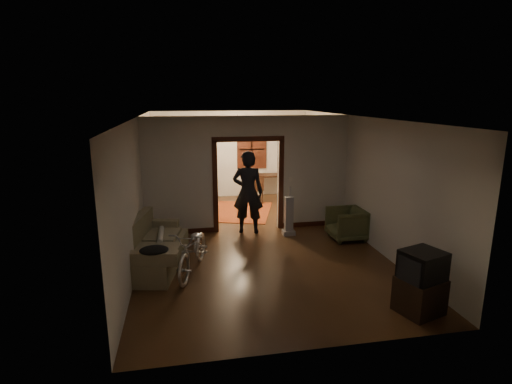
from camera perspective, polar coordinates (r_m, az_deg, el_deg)
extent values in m
cube|color=#321D10|center=(9.36, -0.34, -6.74)|extent=(5.00, 8.50, 0.01)
cube|color=white|center=(8.80, -0.37, 10.65)|extent=(5.00, 8.50, 0.01)
cube|color=beige|center=(13.12, -3.67, 5.39)|extent=(5.00, 0.02, 2.80)
cube|color=beige|center=(8.89, -16.43, 1.01)|extent=(0.02, 8.50, 2.80)
cube|color=beige|center=(9.72, 14.31, 2.18)|extent=(0.02, 8.50, 2.80)
cube|color=beige|center=(9.70, -1.14, 2.57)|extent=(5.00, 0.14, 2.80)
cube|color=black|center=(9.76, -1.13, 0.83)|extent=(1.74, 0.20, 2.32)
cube|color=black|center=(13.16, -0.62, 6.10)|extent=(0.98, 0.06, 1.28)
sphere|color=#FFE0A5|center=(11.29, -2.65, 8.96)|extent=(0.24, 0.24, 0.24)
cube|color=silver|center=(9.88, 4.95, 1.83)|extent=(0.08, 0.01, 0.12)
cube|color=#696446|center=(8.02, -14.25, -7.10)|extent=(1.31, 2.19, 0.94)
cylinder|color=beige|center=(8.28, -13.46, -5.97)|extent=(0.11, 0.86, 0.11)
ellipsoid|color=black|center=(7.10, -14.37, -8.04)|extent=(0.49, 0.37, 0.14)
imported|color=silver|center=(7.60, -8.95, -8.15)|extent=(1.08, 1.82, 0.90)
imported|color=#4A502D|center=(9.49, 12.85, -4.46)|extent=(0.82, 0.80, 0.74)
cube|color=black|center=(6.77, 22.33, -13.48)|extent=(0.76, 0.72, 0.56)
cube|color=black|center=(6.58, 22.69, -9.85)|extent=(0.71, 0.67, 0.50)
cube|color=gray|center=(9.53, 4.72, -3.43)|extent=(0.31, 0.26, 0.94)
imported|color=black|center=(9.55, -1.16, -0.04)|extent=(0.83, 0.65, 2.00)
cube|color=maroon|center=(11.53, -2.29, -2.80)|extent=(2.25, 2.60, 0.02)
cube|color=#262F1C|center=(12.62, -9.14, 2.63)|extent=(0.99, 0.69, 1.80)
sphere|color=#1E5972|center=(12.47, -9.31, 7.32)|extent=(0.30, 0.30, 0.30)
cube|color=black|center=(13.16, 1.90, 0.88)|extent=(1.07, 0.71, 0.74)
cube|color=black|center=(12.37, 0.00, 0.45)|extent=(0.51, 0.51, 0.90)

